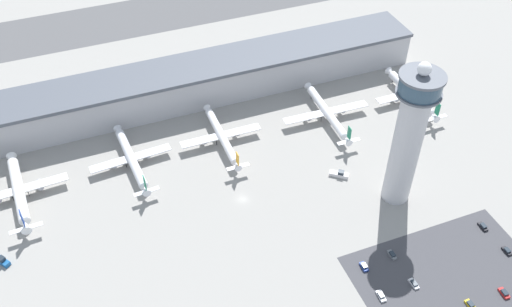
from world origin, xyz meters
TOP-DOWN VIEW (x-y plane):
  - ground_plane at (0.00, 0.00)m, footprint 1000.00×1000.00m
  - terminal_building at (0.00, 70.00)m, footprint 222.91×25.00m
  - runway_strip at (0.00, 157.12)m, footprint 334.36×44.00m
  - control_tower at (56.68, -19.87)m, footprint 15.85×15.85m
  - parking_lot_surface at (53.39, -58.85)m, footprint 64.00×40.00m
  - airplane_gate_alpha at (-80.79, 31.76)m, footprint 37.88×44.28m
  - airplane_gate_bravo at (-36.14, 34.46)m, footprint 34.32×44.02m
  - airplane_gate_charlie at (3.06, 34.07)m, footprint 35.73×43.10m
  - airplane_gate_delta at (52.58, 32.10)m, footprint 40.79×44.48m
  - airplane_gate_echo at (95.86, 30.87)m, footprint 34.46×41.49m
  - service_truck_catering at (95.18, 16.74)m, footprint 6.79×4.16m
  - service_truck_fuel at (41.28, -2.18)m, footprint 7.65×6.74m
  - service_truck_baggage at (-89.60, 2.19)m, footprint 6.09×7.12m
  - car_black_suv at (66.76, -72.66)m, footprint 2.10×4.44m
  - car_silver_sedan at (78.66, -46.09)m, footprint 1.81×4.37m
  - car_yellow_taxi at (27.68, -58.60)m, footprint 2.06×4.62m
  - car_white_wagon at (40.13, -45.14)m, footprint 1.76×4.30m
  - car_blue_compact at (28.27, -46.09)m, footprint 1.93×4.05m
  - car_grey_coupe at (79.41, -58.55)m, footprint 1.77×4.03m
  - car_green_van at (40.58, -58.45)m, footprint 1.87×4.51m
  - car_navy_sedan at (53.42, -72.29)m, footprint 1.99×4.31m

SIDE VIEW (x-z plane):
  - ground_plane at x=0.00m, z-range 0.00..0.00m
  - runway_strip at x=0.00m, z-range 0.00..0.01m
  - parking_lot_surface at x=53.39m, z-range 0.00..0.01m
  - car_green_van at x=40.58m, z-range -0.16..1.23m
  - car_navy_sedan at x=53.42m, z-range -0.16..1.23m
  - car_yellow_taxi at x=27.68m, z-range -0.16..1.25m
  - car_grey_coupe at x=79.41m, z-range -0.16..1.26m
  - car_white_wagon at x=40.13m, z-range -0.16..1.29m
  - car_black_suv at x=66.76m, z-range -0.17..1.33m
  - car_silver_sedan at x=78.66m, z-range -0.17..1.34m
  - car_blue_compact at x=28.27m, z-range -0.18..1.41m
  - service_truck_fuel at x=41.28m, z-range -0.44..2.43m
  - service_truck_baggage at x=-89.60m, z-range -0.47..2.63m
  - service_truck_catering at x=95.18m, z-range -0.48..2.67m
  - airplane_gate_bravo at x=-36.14m, z-range -1.90..9.86m
  - airplane_gate_echo at x=95.86m, z-range -1.96..10.65m
  - airplane_gate_charlie at x=3.06m, z-range -1.46..10.21m
  - airplane_gate_alpha at x=-80.79m, z-range -2.28..11.15m
  - airplane_gate_delta at x=52.58m, z-range -1.65..10.65m
  - terminal_building at x=0.00m, z-range 0.10..18.33m
  - control_tower at x=56.68m, z-range 0.90..62.92m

